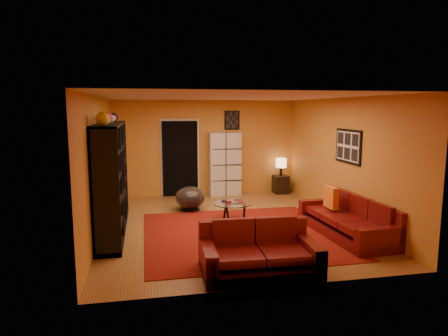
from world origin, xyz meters
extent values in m
plane|color=brown|center=(0.00, 0.00, 0.00)|extent=(6.00, 6.00, 0.00)
plane|color=white|center=(0.00, 0.00, 2.60)|extent=(6.00, 6.00, 0.00)
plane|color=orange|center=(0.00, 3.00, 1.30)|extent=(6.00, 0.00, 6.00)
plane|color=orange|center=(0.00, -3.00, 1.30)|extent=(6.00, 0.00, 6.00)
plane|color=orange|center=(-2.50, 0.00, 1.30)|extent=(0.00, 6.00, 6.00)
plane|color=orange|center=(2.50, 0.00, 1.30)|extent=(0.00, 6.00, 6.00)
cube|color=#63100B|center=(0.10, -0.70, 0.01)|extent=(3.60, 3.60, 0.01)
cube|color=black|center=(-0.70, 2.96, 1.02)|extent=(0.95, 0.10, 2.04)
cube|color=black|center=(2.48, -0.30, 1.60)|extent=(0.03, 1.00, 0.70)
cube|color=black|center=(0.75, 2.98, 2.05)|extent=(0.42, 0.03, 0.52)
cube|color=black|center=(-2.27, 0.00, 1.05)|extent=(0.45, 3.00, 2.10)
imported|color=black|center=(-2.23, 0.10, 1.00)|extent=(0.97, 0.13, 0.56)
cube|color=#540B0C|center=(2.05, -1.16, 0.16)|extent=(1.05, 2.31, 0.32)
cube|color=#540B0C|center=(2.42, -1.14, 0.42)|extent=(0.30, 2.27, 0.85)
cube|color=#540B0C|center=(2.11, -2.20, 0.31)|extent=(0.94, 0.23, 0.62)
cube|color=#540B0C|center=(1.99, -0.12, 0.31)|extent=(0.94, 0.23, 0.62)
cube|color=#540B0C|center=(2.04, -1.80, 0.47)|extent=(0.74, 0.65, 0.12)
cube|color=#540B0C|center=(2.01, -1.16, 0.47)|extent=(0.74, 0.65, 0.12)
cube|color=#540B0C|center=(1.98, -0.53, 0.47)|extent=(0.74, 0.65, 0.12)
cube|color=#540B0C|center=(-0.06, -2.50, 0.16)|extent=(1.72, 1.07, 0.32)
cube|color=#540B0C|center=(-0.04, -2.09, 0.42)|extent=(1.68, 0.25, 0.85)
cube|color=#540B0C|center=(0.69, -2.53, 0.31)|extent=(0.22, 1.01, 0.62)
cube|color=#540B0C|center=(-0.81, -2.47, 0.31)|extent=(0.22, 1.01, 0.62)
cube|color=#540B0C|center=(0.27, -2.55, 0.47)|extent=(0.67, 0.81, 0.12)
cube|color=#540B0C|center=(-0.39, -2.53, 0.47)|extent=(0.67, 0.81, 0.12)
cube|color=orange|center=(1.95, -0.68, 0.63)|extent=(0.12, 0.42, 0.42)
cylinder|color=silver|center=(0.13, 0.13, 0.40)|extent=(0.81, 0.81, 0.02)
cylinder|color=black|center=(0.38, 0.11, 0.20)|extent=(0.05, 0.05, 0.38)
cylinder|color=black|center=(0.02, 0.35, 0.20)|extent=(0.05, 0.05, 0.38)
cylinder|color=black|center=(-0.01, -0.08, 0.20)|extent=(0.05, 0.05, 0.38)
cube|color=beige|center=(0.50, 2.80, 0.86)|extent=(0.87, 0.41, 1.72)
cylinder|color=black|center=(-0.63, 1.27, 0.02)|extent=(0.44, 0.44, 0.03)
cylinder|color=black|center=(-0.63, 1.27, 0.10)|extent=(0.06, 0.06, 0.15)
ellipsoid|color=#443C3C|center=(-0.63, 1.27, 0.31)|extent=(0.69, 0.69, 0.52)
cube|color=black|center=(2.11, 2.71, 0.25)|extent=(0.40, 0.40, 0.50)
cylinder|color=black|center=(2.11, 2.71, 0.62)|extent=(0.08, 0.08, 0.24)
cylinder|color=#E5B37E|center=(2.11, 2.71, 0.86)|extent=(0.29, 0.29, 0.26)
camera|label=1|loc=(-1.65, -7.83, 2.37)|focal=32.00mm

